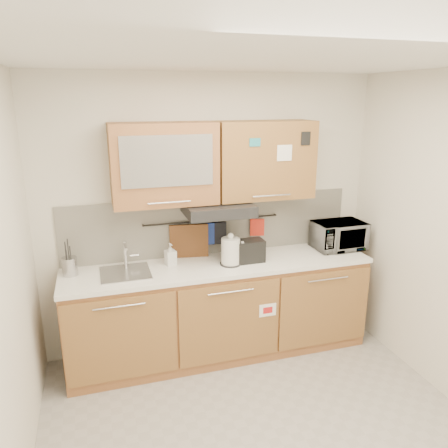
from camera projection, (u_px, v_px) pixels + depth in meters
floor at (267, 440)px, 3.15m from camera, size 3.20×3.20×0.00m
ceiling at (280, 56)px, 2.43m from camera, size 3.20×3.20×0.00m
wall_back at (211, 215)px, 4.17m from camera, size 3.20×0.00×3.20m
base_cabinet at (220, 314)px, 4.13m from camera, size 2.80×0.64×0.88m
countertop at (220, 265)px, 3.99m from camera, size 2.82×0.62×0.04m
backsplash at (211, 225)px, 4.18m from camera, size 2.80×0.02×0.56m
upper_cabinets at (215, 162)px, 3.86m from camera, size 1.82×0.37×0.70m
range_hood at (218, 209)px, 3.90m from camera, size 0.60×0.46×0.10m
sink at (125, 273)px, 3.77m from camera, size 0.42×0.40×0.26m
utensil_rail at (212, 220)px, 4.13m from camera, size 1.30×0.02×0.02m
utensil_crock at (70, 266)px, 3.70m from camera, size 0.15×0.15×0.32m
kettle at (231, 252)px, 3.93m from camera, size 0.22×0.21×0.30m
toaster at (249, 251)px, 4.01m from camera, size 0.27×0.17×0.20m
microwave at (339, 235)px, 4.35m from camera, size 0.50×0.34×0.27m
soap_bottle at (170, 254)px, 3.93m from camera, size 0.11×0.11×0.20m
cutting_board at (189, 247)px, 4.12m from camera, size 0.36×0.08×0.45m
oven_mitt at (213, 233)px, 4.15m from camera, size 0.13×0.05×0.21m
dark_pouch at (219, 233)px, 4.17m from camera, size 0.14×0.05×0.21m
pot_holder at (257, 227)px, 4.27m from camera, size 0.14×0.05×0.17m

